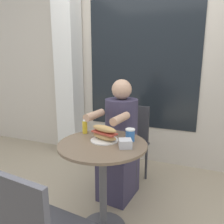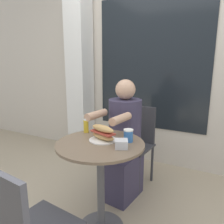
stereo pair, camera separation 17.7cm
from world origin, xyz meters
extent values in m
cube|color=beige|center=(0.00, 1.46, 1.40)|extent=(8.00, 0.08, 2.80)
cube|color=black|center=(-0.07, 1.42, 1.32)|extent=(1.45, 0.01, 1.67)
cube|color=silver|center=(-1.08, 1.26, 1.20)|extent=(0.29, 0.29, 2.40)
cylinder|color=brown|center=(0.00, 0.00, 0.74)|extent=(0.67, 0.67, 0.02)
cylinder|color=#515156|center=(0.00, 0.00, 0.38)|extent=(0.06, 0.06, 0.72)
cube|color=#333338|center=(-0.04, 0.77, 0.44)|extent=(0.42, 0.42, 0.02)
cube|color=#333338|center=(-0.02, 0.94, 0.66)|extent=(0.35, 0.07, 0.42)
cylinder|color=#333338|center=(0.10, 0.59, 0.21)|extent=(0.03, 0.03, 0.43)
cylinder|color=#333338|center=(-0.23, 0.62, 0.21)|extent=(0.03, 0.03, 0.43)
cylinder|color=#333338|center=(0.14, 0.91, 0.21)|extent=(0.03, 0.03, 0.43)
cylinder|color=#333338|center=(-0.19, 0.95, 0.21)|extent=(0.03, 0.03, 0.43)
cube|color=#38334C|center=(-0.05, 0.49, 0.23)|extent=(0.35, 0.43, 0.45)
cylinder|color=#38334C|center=(-0.04, 0.55, 0.73)|extent=(0.32, 0.32, 0.55)
sphere|color=tan|center=(-0.04, 0.55, 1.10)|extent=(0.19, 0.19, 0.19)
cylinder|color=tan|center=(0.05, 0.25, 0.89)|extent=(0.10, 0.26, 0.07)
cylinder|color=tan|center=(-0.20, 0.28, 0.89)|extent=(0.10, 0.26, 0.07)
cube|color=#333338|center=(-0.06, -0.79, 0.66)|extent=(0.35, 0.07, 0.42)
cylinder|color=white|center=(-0.01, 0.05, 0.76)|extent=(0.22, 0.22, 0.01)
ellipsoid|color=tan|center=(-0.01, 0.05, 0.79)|extent=(0.24, 0.14, 0.05)
cube|color=#B74233|center=(-0.01, 0.05, 0.82)|extent=(0.22, 0.14, 0.01)
ellipsoid|color=tan|center=(-0.01, 0.05, 0.85)|extent=(0.24, 0.14, 0.05)
cylinder|color=#336BB7|center=(0.18, 0.12, 0.80)|extent=(0.07, 0.07, 0.09)
cylinder|color=white|center=(0.18, 0.12, 0.85)|extent=(0.07, 0.07, 0.01)
cube|color=silver|center=(0.19, -0.02, 0.78)|extent=(0.12, 0.12, 0.06)
cylinder|color=gold|center=(-0.24, 0.16, 0.81)|extent=(0.04, 0.04, 0.11)
cone|color=white|center=(-0.24, 0.16, 0.88)|extent=(0.04, 0.04, 0.03)
camera|label=1|loc=(0.64, -1.41, 1.35)|focal=35.00mm
camera|label=2|loc=(0.80, -1.34, 1.35)|focal=35.00mm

